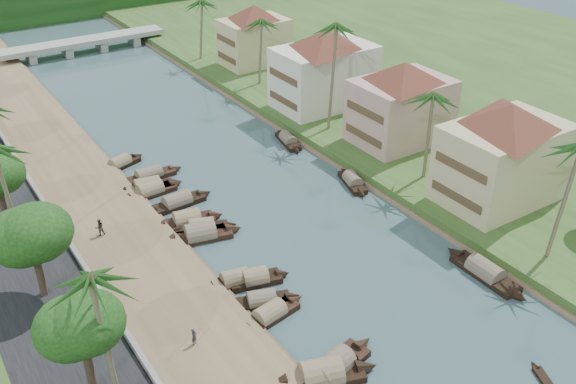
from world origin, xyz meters
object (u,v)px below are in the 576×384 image
sampan_0 (333,368)px  person_near (194,337)px  building_near (504,152)px  bridge (84,43)px  sampan_1 (321,376)px

sampan_0 → person_near: (-7.37, 7.33, 1.11)m
building_near → person_near: size_ratio=10.24×
bridge → person_near: bearing=-102.0°
sampan_0 → building_near: bearing=5.4°
bridge → person_near: 77.71m
building_near → sampan_0: (-27.74, -9.35, -5.97)m
sampan_0 → person_near: bearing=121.9°
bridge → sampan_1: (-9.83, -83.47, -1.30)m
sampan_1 → person_near: size_ratio=6.12×
building_near → sampan_1: (-28.83, -9.47, -5.96)m
bridge → sampan_1: size_ratio=3.16×
building_near → sampan_1: 30.92m
bridge → building_near: size_ratio=1.89×
bridge → sampan_0: 83.82m
bridge → person_near: (-16.11, -76.02, -0.20)m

